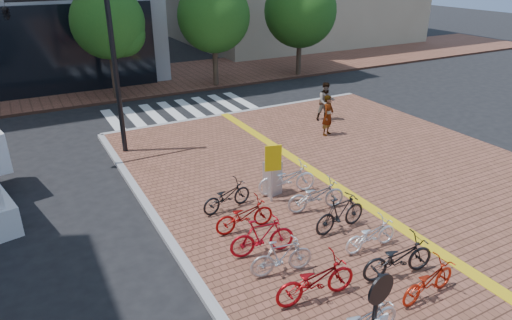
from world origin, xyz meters
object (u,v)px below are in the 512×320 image
bike_8 (371,235)px  bike_10 (316,195)px  bike_5 (227,196)px  bike_2 (282,257)px  bike_9 (340,213)px  bike_11 (287,179)px  bike_3 (262,236)px  bike_6 (428,280)px  pedestrian_a (328,115)px  traffic_light_pole (68,41)px  bike_1 (316,280)px  bike_4 (244,215)px  pedestrian_b (326,101)px  bike_7 (398,258)px  yellow_sign (272,163)px  utility_box (273,178)px

bike_8 → bike_10: bearing=2.3°
bike_10 → bike_5: bearing=70.1°
bike_2 → bike_10: (2.54, 2.14, 0.01)m
bike_9 → bike_11: 2.60m
bike_5 → bike_8: bike_5 is taller
bike_3 → bike_6: 4.05m
pedestrian_a → traffic_light_pole: bearing=139.8°
bike_1 → bike_3: size_ratio=1.14×
bike_4 → pedestrian_b: size_ratio=0.97×
bike_1 → bike_11: (2.16, 4.63, -0.01)m
bike_2 → pedestrian_a: size_ratio=0.91×
bike_10 → bike_7: bearing=-172.6°
bike_7 → yellow_sign: (-0.79, 4.60, 0.82)m
bike_9 → pedestrian_b: size_ratio=0.97×
bike_6 → bike_10: bike_10 is taller
pedestrian_b → bike_2: bearing=-118.1°
bike_5 → bike_11: 2.17m
bike_7 → yellow_sign: yellow_sign is taller
bike_8 → bike_11: bearing=4.8°
bike_1 → pedestrian_a: 10.72m
bike_8 → bike_4: bearing=46.8°
bike_1 → bike_8: bearing=-64.5°
bike_5 → traffic_light_pole: traffic_light_pole is taller
bike_11 → pedestrian_b: 7.84m
bike_4 → traffic_light_pole: size_ratio=0.27×
bike_1 → bike_4: (-0.07, 3.32, -0.06)m
bike_5 → bike_11: (2.17, 0.02, 0.07)m
bike_2 → pedestrian_a: bearing=-33.5°
bike_6 → pedestrian_a: 10.53m
bike_4 → bike_9: (2.35, -1.29, 0.07)m
bike_2 → bike_10: 3.32m
bike_5 → bike_6: 6.19m
bike_3 → bike_7: size_ratio=0.90×
bike_2 → utility_box: bearing=-17.9°
bike_5 → bike_6: bearing=-168.6°
bike_10 → pedestrian_a: bearing=-30.1°
bike_4 → bike_8: 3.45m
bike_9 → yellow_sign: yellow_sign is taller
bike_5 → bike_10: size_ratio=0.92×
bike_1 → traffic_light_pole: bearing=20.7°
bike_2 → bike_9: (2.47, 0.89, 0.05)m
bike_1 → bike_6: size_ratio=1.18×
bike_3 → bike_7: bike_3 is taller
bike_5 → yellow_sign: yellow_sign is taller
bike_9 → bike_11: (-0.13, 2.60, -0.01)m
bike_6 → pedestrian_a: (4.35, 9.57, 0.44)m
bike_7 → bike_10: size_ratio=1.04×
bike_10 → pedestrian_b: (5.41, 6.83, 0.42)m
traffic_light_pole → bike_3: bearing=-71.7°
pedestrian_b → traffic_light_pole: bearing=-170.2°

